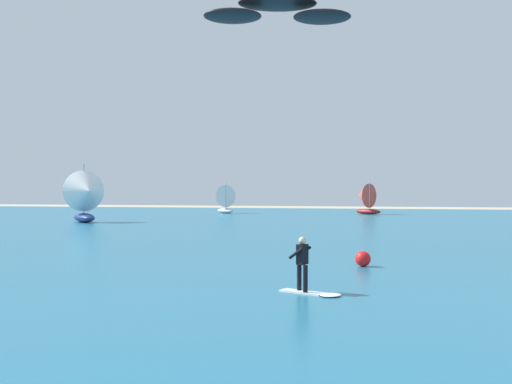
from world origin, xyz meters
name	(u,v)px	position (x,y,z in m)	size (l,w,h in m)	color
ocean	(327,226)	(0.00, 49.54, 0.05)	(160.00, 90.00, 0.10)	#236B89
kitesurfer	(308,273)	(2.83, 15.43, 0.70)	(2.02, 1.30, 1.67)	white
kite	(277,11)	(1.05, 20.10, 9.94)	(5.87, 3.15, 0.85)	black
sailboat_trailing	(223,199)	(-15.79, 72.58, 1.99)	(3.65, 3.65, 4.13)	silver
sailboat_far_left	(365,198)	(2.32, 73.21, 2.07)	(3.86, 3.57, 4.29)	maroon
sailboat_center_horizon	(86,196)	(-22.28, 48.48, 2.62)	(4.81, 4.88, 5.49)	navy
marker_buoy	(363,259)	(4.17, 22.01, 0.41)	(0.62, 0.62, 0.62)	red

